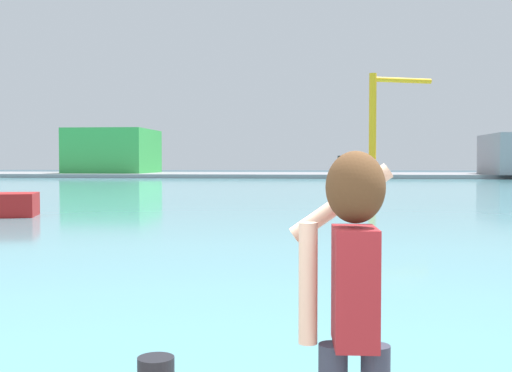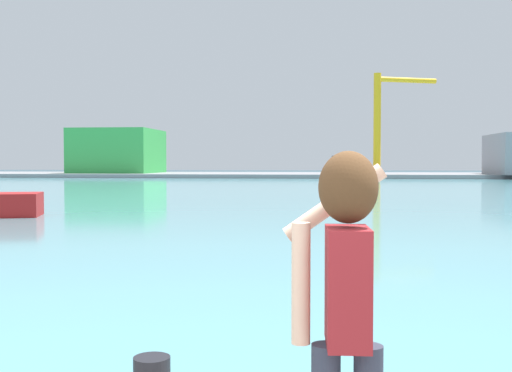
# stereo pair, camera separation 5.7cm
# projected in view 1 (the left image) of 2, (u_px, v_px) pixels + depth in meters

# --- Properties ---
(ground_plane) EXTENTS (220.00, 220.00, 0.00)m
(ground_plane) POSITION_uv_depth(u_px,v_px,m) (317.00, 189.00, 51.99)
(ground_plane) COLOR #334751
(harbor_water) EXTENTS (140.00, 100.00, 0.02)m
(harbor_water) POSITION_uv_depth(u_px,v_px,m) (317.00, 188.00, 53.98)
(harbor_water) COLOR #599EA8
(harbor_water) RESTS_ON ground_plane
(far_shore_dock) EXTENTS (140.00, 20.00, 0.54)m
(far_shore_dock) POSITION_uv_depth(u_px,v_px,m) (318.00, 175.00, 93.74)
(far_shore_dock) COLOR gray
(far_shore_dock) RESTS_ON ground_plane
(person_photographer) EXTENTS (0.53, 0.55, 1.74)m
(person_photographer) POSITION_uv_depth(u_px,v_px,m) (352.00, 293.00, 2.99)
(person_photographer) COLOR #2D3342
(person_photographer) RESTS_ON quay_promenade
(warehouse_left) EXTENTS (11.87, 13.12, 6.66)m
(warehouse_left) POSITION_uv_depth(u_px,v_px,m) (113.00, 151.00, 97.30)
(warehouse_left) COLOR green
(warehouse_left) RESTS_ON far_shore_dock
(port_crane) EXTENTS (8.80, 3.97, 13.70)m
(port_crane) POSITION_uv_depth(u_px,v_px,m) (380.00, 113.00, 86.04)
(port_crane) COLOR yellow
(port_crane) RESTS_ON far_shore_dock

